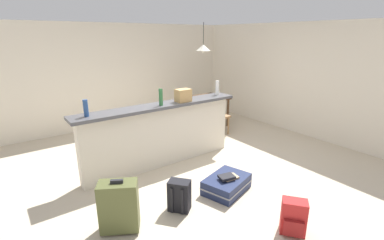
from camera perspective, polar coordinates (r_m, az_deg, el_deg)
ground_plane at (r=5.03m, az=-0.10°, el=-9.30°), size 13.00×13.00×0.05m
wall_back at (r=7.26m, az=-14.61°, el=8.95°), size 6.60×0.10×2.50m
wall_right at (r=7.00m, az=19.17°, el=8.27°), size 0.10×6.00×2.50m
partition_half_wall at (r=4.84m, az=-6.26°, el=-3.41°), size 2.80×0.20×1.05m
bar_countertop at (r=4.68m, az=-6.48°, el=2.93°), size 2.96×0.40×0.05m
bottle_blue at (r=4.19m, az=-21.08°, el=2.30°), size 0.07×0.07×0.24m
bottle_green at (r=4.57m, az=-6.46°, el=4.70°), size 0.06×0.06×0.28m
bottle_white at (r=5.40m, az=5.24°, el=6.64°), size 0.07×0.07×0.27m
grocery_bag at (r=4.82m, az=-1.81°, el=5.10°), size 0.26×0.18×0.22m
dining_table at (r=6.84m, az=2.55°, el=3.86°), size 1.10×0.80×0.74m
dining_chair_near_partition at (r=6.42m, az=5.11°, el=1.70°), size 0.41×0.41×0.93m
pendant_lamp at (r=6.65m, az=2.35°, el=14.69°), size 0.34×0.34×0.68m
suitcase_flat_navy at (r=4.22m, az=7.17°, el=-12.98°), size 0.89×0.67×0.22m
backpack_red at (r=3.57m, az=20.22°, el=-18.40°), size 0.34×0.34×0.42m
suitcase_upright_olive at (r=3.44m, az=-14.84°, el=-16.79°), size 0.50×0.43×0.67m
backpack_black at (r=3.75m, az=-2.58°, el=-15.34°), size 0.34×0.34×0.42m
book_stack at (r=4.11m, az=7.48°, el=-11.57°), size 0.32×0.20×0.06m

